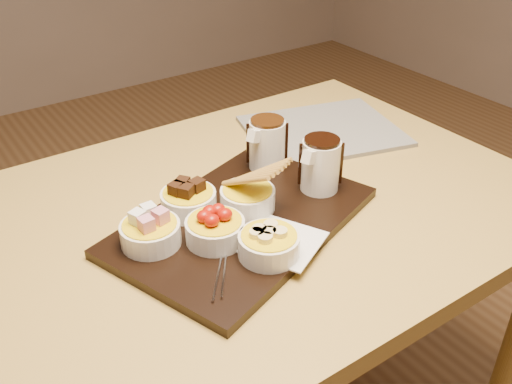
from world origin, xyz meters
TOP-DOWN VIEW (x-y plane):
  - dining_table at (0.00, 0.00)m, footprint 1.20×0.80m
  - serving_board at (-0.02, -0.05)m, footprint 0.53×0.43m
  - napkin at (-0.00, -0.16)m, footprint 0.16×0.16m
  - bowl_marshmallows at (-0.18, -0.03)m, footprint 0.10×0.10m
  - bowl_cake at (-0.08, 0.02)m, footprint 0.10×0.10m
  - bowl_strawberries at (-0.09, -0.09)m, footprint 0.10×0.10m
  - bowl_biscotti at (0.01, -0.03)m, footprint 0.10×0.10m
  - bowl_bananas at (-0.04, -0.17)m, footprint 0.10×0.10m
  - pitcher_dark_chocolate at (0.16, -0.06)m, footprint 0.09×0.09m
  - pitcher_milk_chocolate at (0.13, 0.07)m, footprint 0.09×0.09m
  - fondue_skewers at (-0.09, -0.11)m, footprint 0.22×0.19m
  - newspaper at (0.35, 0.15)m, footprint 0.40×0.35m

SIDE VIEW (x-z plane):
  - dining_table at x=0.00m, z-range 0.28..1.03m
  - newspaper at x=0.35m, z-range 0.75..0.76m
  - serving_board at x=-0.02m, z-range 0.75..0.77m
  - napkin at x=0.00m, z-range 0.77..0.77m
  - fondue_skewers at x=-0.09m, z-range 0.77..0.78m
  - bowl_marshmallows at x=-0.18m, z-range 0.77..0.81m
  - bowl_cake at x=-0.08m, z-range 0.77..0.81m
  - bowl_strawberries at x=-0.09m, z-range 0.77..0.81m
  - bowl_biscotti at x=0.01m, z-range 0.77..0.81m
  - bowl_bananas at x=-0.04m, z-range 0.77..0.81m
  - pitcher_dark_chocolate at x=0.16m, z-range 0.77..0.87m
  - pitcher_milk_chocolate at x=0.13m, z-range 0.77..0.87m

